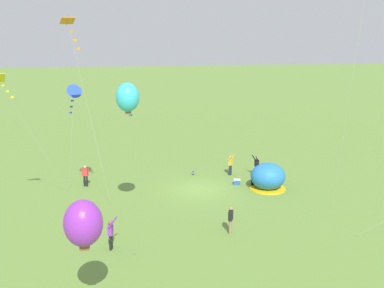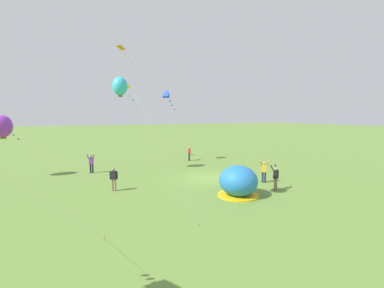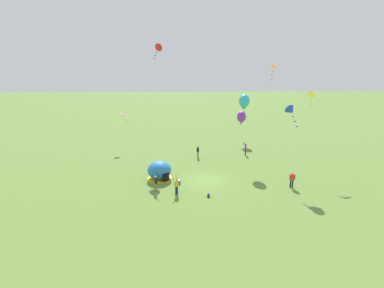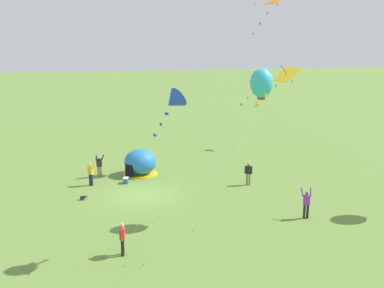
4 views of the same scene
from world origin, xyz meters
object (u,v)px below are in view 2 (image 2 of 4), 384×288
(person_flying_kite, at_px, (91,163))
(person_strolling, at_px, (114,178))
(kite_blue, at_px, (168,96))
(kite_yellow, at_px, (129,88))
(toddler_crawling, at_px, (246,172))
(kite_purple, at_px, (3,126))
(kite_cyan, at_px, (120,86))
(cooler_box, at_px, (237,183))
(person_center_field, at_px, (189,153))
(kite_orange, at_px, (123,53))
(person_with_toddler, at_px, (264,171))
(popup_tent, at_px, (238,182))
(person_arms_raised, at_px, (276,177))

(person_flying_kite, distance_m, person_strolling, 7.19)
(person_strolling, distance_m, kite_blue, 14.10)
(kite_blue, distance_m, kite_yellow, 5.47)
(toddler_crawling, distance_m, kite_purple, 21.86)
(person_strolling, height_order, kite_cyan, kite_cyan)
(cooler_box, relative_size, kite_purple, 0.09)
(person_center_field, distance_m, kite_purple, 18.70)
(person_flying_kite, height_order, kite_purple, kite_purple)
(kite_orange, xyz_separation_m, kite_cyan, (-3.09, 1.05, -3.78))
(kite_purple, bearing_deg, person_with_toddler, -119.46)
(kite_cyan, bearing_deg, kite_blue, -59.32)
(popup_tent, height_order, person_center_field, popup_tent)
(kite_yellow, bearing_deg, person_arms_raised, -160.53)
(cooler_box, bearing_deg, person_arms_raised, -140.22)
(cooler_box, xyz_separation_m, kite_blue, (12.34, 1.06, 7.56))
(kite_orange, distance_m, kite_purple, 12.98)
(kite_yellow, bearing_deg, toddler_crawling, -149.12)
(cooler_box, distance_m, person_flying_kite, 14.03)
(person_arms_raised, bearing_deg, person_strolling, 64.97)
(person_flying_kite, relative_size, person_arms_raised, 1.00)
(toddler_crawling, xyz_separation_m, kite_orange, (8.77, 9.34, 11.82))
(kite_cyan, bearing_deg, kite_orange, -18.68)
(person_flying_kite, xyz_separation_m, kite_cyan, (-1.25, -2.68, 7.22))
(popup_tent, bearing_deg, kite_purple, 49.89)
(popup_tent, relative_size, toddler_crawling, 5.08)
(person_flying_kite, height_order, person_with_toddler, same)
(kite_cyan, bearing_deg, toddler_crawling, -118.66)
(kite_purple, bearing_deg, kite_orange, -84.64)
(person_arms_raised, relative_size, kite_cyan, 0.21)
(cooler_box, height_order, kite_cyan, kite_cyan)
(kite_yellow, bearing_deg, kite_orange, 162.15)
(person_with_toddler, height_order, kite_cyan, kite_cyan)
(kite_blue, bearing_deg, person_arms_raised, -168.77)
(kite_orange, distance_m, kite_yellow, 5.58)
(toddler_crawling, relative_size, person_flying_kite, 0.29)
(kite_yellow, distance_m, kite_purple, 13.92)
(person_strolling, xyz_separation_m, kite_orange, (8.97, -2.81, 11.03))
(kite_orange, xyz_separation_m, kite_yellow, (4.45, -1.43, -3.05))
(toddler_crawling, height_order, kite_blue, kite_blue)
(popup_tent, bearing_deg, kite_cyan, 27.93)
(kite_blue, distance_m, kite_cyan, 7.12)
(cooler_box, bearing_deg, kite_purple, 57.16)
(kite_yellow, relative_size, kite_cyan, 1.06)
(popup_tent, relative_size, person_with_toddler, 1.49)
(kite_yellow, bearing_deg, person_flying_kite, 140.68)
(cooler_box, height_order, kite_blue, kite_blue)
(popup_tent, bearing_deg, toddler_crawling, -42.43)
(person_strolling, bearing_deg, kite_blue, -39.63)
(person_flying_kite, distance_m, kite_cyan, 7.80)
(person_with_toddler, relative_size, person_arms_raised, 1.00)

